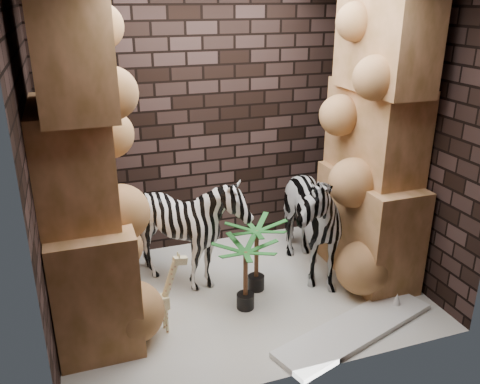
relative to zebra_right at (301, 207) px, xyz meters
name	(u,v)px	position (x,y,z in m)	size (l,w,h in m)	color
floor	(241,294)	(-0.74, -0.22, -0.76)	(3.50, 3.50, 0.00)	beige
wall_back	(204,122)	(-0.74, 1.03, 0.74)	(3.50, 3.50, 0.00)	black
wall_front	(301,202)	(-0.74, -1.47, 0.74)	(3.50, 3.50, 0.00)	black
wall_left	(35,173)	(-2.49, -0.22, 0.74)	(3.00, 3.00, 0.00)	black
wall_right	(404,136)	(1.01, -0.22, 0.74)	(3.00, 3.00, 0.00)	black
rock_pillar_left	(80,168)	(-2.14, -0.22, 0.74)	(0.68, 1.30, 3.00)	tan
rock_pillar_right	(376,138)	(0.68, -0.22, 0.74)	(0.58, 1.25, 3.00)	tan
zebra_right	(301,207)	(0.00, 0.00, 0.00)	(0.69, 1.29, 1.52)	white
zebra_left	(189,235)	(-1.18, 0.13, -0.19)	(1.01, 1.25, 1.14)	white
giraffe_toy	(153,296)	(-1.68, -0.58, -0.38)	(0.40, 0.13, 0.77)	#F8EDAE
palm_front	(256,256)	(-0.57, -0.19, -0.38)	(0.36, 0.36, 0.76)	#166218
palm_back	(246,276)	(-0.78, -0.47, -0.41)	(0.36, 0.36, 0.71)	#166218
surfboard	(355,329)	(0.03, -1.14, -0.74)	(1.68, 0.41, 0.05)	white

